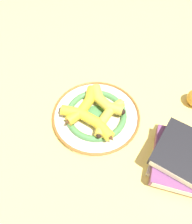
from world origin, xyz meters
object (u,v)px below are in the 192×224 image
object	(u,v)px
banana_a	(89,120)
banana_c	(104,101)
decorative_bowl	(96,116)
banana_d	(108,116)
banana_b	(83,106)
book_stack	(180,158)

from	to	relation	value
banana_a	banana_c	xyz separation A→B (m)	(-0.04, -0.09, 0.00)
decorative_bowl	banana_d	size ratio (longest dim) A/B	1.88
banana_b	book_stack	bearing A→B (deg)	-93.40
decorative_bowl	book_stack	bearing A→B (deg)	151.85
book_stack	banana_b	bearing A→B (deg)	-96.30
banana_d	banana_c	bearing A→B (deg)	-137.35
book_stack	banana_a	bearing A→B (deg)	-89.12
banana_d	book_stack	world-z (taller)	book_stack
banana_b	banana_c	xyz separation A→B (m)	(-0.07, -0.03, 0.00)
banana_b	book_stack	world-z (taller)	book_stack
banana_a	banana_d	bearing A→B (deg)	-130.86
banana_c	book_stack	size ratio (longest dim) A/B	0.58
banana_c	banana_d	size ratio (longest dim) A/B	0.81
decorative_bowl	banana_b	size ratio (longest dim) A/B	1.73
banana_d	book_stack	bearing A→B (deg)	87.21
banana_a	banana_b	bearing A→B (deg)	-37.60
banana_c	banana_d	bearing A→B (deg)	-30.13
banana_c	book_stack	xyz separation A→B (m)	(-0.24, 0.18, -0.01)
banana_a	decorative_bowl	bearing A→B (deg)	-86.95
banana_b	banana_d	bearing A→B (deg)	-86.07
book_stack	banana_c	bearing A→B (deg)	-107.35
banana_d	book_stack	size ratio (longest dim) A/B	0.72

